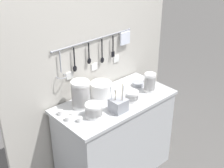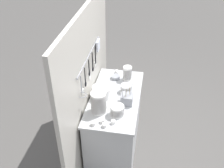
# 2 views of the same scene
# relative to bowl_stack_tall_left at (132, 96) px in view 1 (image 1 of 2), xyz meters

# --- Properties ---
(counter) EXTENTS (1.18, 0.58, 0.88)m
(counter) POSITION_rel_bowl_stack_tall_left_xyz_m (-0.11, 0.11, -0.49)
(counter) COLOR #B7BABC
(counter) RESTS_ON ground
(back_wall) EXTENTS (1.98, 0.11, 1.93)m
(back_wall) POSITION_rel_bowl_stack_tall_left_xyz_m (-0.11, 0.44, 0.04)
(back_wall) COLOR #BCB7AD
(back_wall) RESTS_ON ground
(bowl_stack_tall_left) EXTENTS (0.13, 0.13, 0.10)m
(bowl_stack_tall_left) POSITION_rel_bowl_stack_tall_left_xyz_m (0.00, 0.00, 0.00)
(bowl_stack_tall_left) COLOR white
(bowl_stack_tall_left) RESTS_ON counter
(bowl_stack_short_front) EXTENTS (0.15, 0.15, 0.12)m
(bowl_stack_short_front) POSITION_rel_bowl_stack_tall_left_xyz_m (-0.43, 0.04, 0.01)
(bowl_stack_short_front) COLOR white
(bowl_stack_short_front) RESTS_ON counter
(bowl_stack_nested_right) EXTENTS (0.17, 0.17, 0.25)m
(bowl_stack_nested_right) POSITION_rel_bowl_stack_tall_left_xyz_m (-0.41, 0.24, 0.08)
(bowl_stack_nested_right) COLOR white
(bowl_stack_nested_right) RESTS_ON counter
(bowl_stack_back_corner) EXTENTS (0.11, 0.11, 0.19)m
(bowl_stack_back_corner) POSITION_rel_bowl_stack_tall_left_xyz_m (0.27, 0.02, 0.05)
(bowl_stack_back_corner) COLOR white
(bowl_stack_back_corner) RESTS_ON counter
(plate_stack) EXTENTS (0.21, 0.21, 0.14)m
(plate_stack) POSITION_rel_bowl_stack_tall_left_xyz_m (-0.15, 0.27, 0.02)
(plate_stack) COLOR white
(plate_stack) RESTS_ON counter
(steel_mixing_bowl) EXTENTS (0.11, 0.11, 0.04)m
(steel_mixing_bowl) POSITION_rel_bowl_stack_tall_left_xyz_m (0.26, 0.17, -0.03)
(steel_mixing_bowl) COLOR #93969E
(steel_mixing_bowl) RESTS_ON counter
(cutlery_caddy) EXTENTS (0.14, 0.14, 0.27)m
(cutlery_caddy) POSITION_rel_bowl_stack_tall_left_xyz_m (-0.21, -0.04, 0.01)
(cutlery_caddy) COLOR #93969E
(cutlery_caddy) RESTS_ON counter
(cup_edge_near) EXTENTS (0.05, 0.05, 0.04)m
(cup_edge_near) POSITION_rel_bowl_stack_tall_left_xyz_m (0.40, 0.17, -0.03)
(cup_edge_near) COLOR white
(cup_edge_near) RESTS_ON counter
(cup_edge_far) EXTENTS (0.05, 0.05, 0.04)m
(cup_edge_far) POSITION_rel_bowl_stack_tall_left_xyz_m (-0.57, 0.06, -0.03)
(cup_edge_far) COLOR white
(cup_edge_far) RESTS_ON counter
(cup_by_caddy) EXTENTS (0.05, 0.05, 0.04)m
(cup_by_caddy) POSITION_rel_bowl_stack_tall_left_xyz_m (-0.58, 0.17, -0.03)
(cup_by_caddy) COLOR white
(cup_by_caddy) RESTS_ON counter
(cup_back_left) EXTENTS (0.05, 0.05, 0.04)m
(cup_back_left) POSITION_rel_bowl_stack_tall_left_xyz_m (-0.63, 0.25, -0.03)
(cup_back_left) COLOR white
(cup_back_left) RESTS_ON counter
(cup_mid_row) EXTENTS (0.05, 0.05, 0.04)m
(cup_mid_row) POSITION_rel_bowl_stack_tall_left_xyz_m (-0.64, 0.14, -0.03)
(cup_mid_row) COLOR white
(cup_mid_row) RESTS_ON counter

